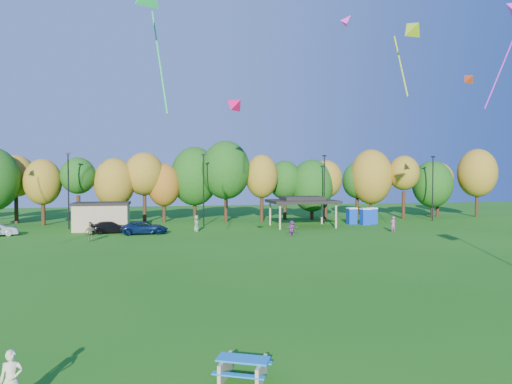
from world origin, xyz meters
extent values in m
plane|color=#19600F|center=(0.00, 0.00, 0.00)|extent=(160.00, 160.00, 0.00)
cylinder|color=black|center=(-22.13, 48.25, 1.90)|extent=(0.50, 0.50, 3.79)
ellipsoid|color=olive|center=(-22.13, 48.25, 6.32)|extent=(4.94, 4.94, 5.58)
cylinder|color=black|center=(-18.02, 45.01, 1.67)|extent=(0.50, 0.50, 3.34)
ellipsoid|color=olive|center=(-18.02, 45.01, 5.56)|extent=(4.61, 4.61, 5.88)
cylinder|color=black|center=(-13.72, 44.85, 1.91)|extent=(0.50, 0.50, 3.82)
ellipsoid|color=#144C0F|center=(-13.72, 44.85, 6.36)|extent=(4.43, 4.43, 4.73)
cylinder|color=black|center=(-9.30, 45.50, 1.63)|extent=(0.50, 0.50, 3.25)
ellipsoid|color=olive|center=(-9.30, 45.50, 5.42)|extent=(5.33, 5.33, 6.53)
cylinder|color=black|center=(-5.45, 46.07, 1.98)|extent=(0.50, 0.50, 3.96)
ellipsoid|color=olive|center=(-5.45, 46.07, 6.61)|extent=(5.31, 5.31, 5.82)
cylinder|color=black|center=(-2.85, 46.34, 1.52)|extent=(0.50, 0.50, 3.05)
ellipsoid|color=#995914|center=(-2.85, 46.34, 5.08)|extent=(4.54, 4.54, 5.87)
cylinder|color=black|center=(1.42, 47.53, 1.89)|extent=(0.50, 0.50, 3.77)
ellipsoid|color=#144C0F|center=(1.42, 47.53, 6.29)|extent=(6.69, 6.69, 8.35)
cylinder|color=black|center=(5.46, 44.54, 2.14)|extent=(0.50, 0.50, 4.28)
ellipsoid|color=#144C0F|center=(5.46, 44.54, 7.14)|extent=(6.64, 6.64, 8.01)
cylinder|color=black|center=(10.41, 44.21, 1.88)|extent=(0.50, 0.50, 3.76)
ellipsoid|color=olive|center=(10.41, 44.21, 6.27)|extent=(4.49, 4.49, 6.02)
cylinder|color=black|center=(14.29, 46.25, 1.72)|extent=(0.50, 0.50, 3.43)
ellipsoid|color=#144C0F|center=(14.29, 46.25, 5.72)|extent=(4.77, 4.77, 5.63)
cylinder|color=black|center=(18.11, 45.40, 1.48)|extent=(0.50, 0.50, 2.95)
ellipsoid|color=#144C0F|center=(18.11, 45.40, 4.92)|extent=(6.14, 6.14, 7.54)
cylinder|color=black|center=(20.39, 45.86, 1.76)|extent=(0.50, 0.50, 3.52)
ellipsoid|color=olive|center=(20.39, 45.86, 5.87)|extent=(4.78, 4.78, 5.53)
cylinder|color=black|center=(26.06, 47.51, 1.69)|extent=(0.50, 0.50, 3.39)
ellipsoid|color=#144C0F|center=(26.06, 47.51, 5.64)|extent=(4.54, 4.54, 5.46)
cylinder|color=black|center=(27.70, 46.23, 1.86)|extent=(0.50, 0.50, 3.72)
ellipsoid|color=olive|center=(27.70, 46.23, 6.20)|extent=(6.32, 6.32, 8.24)
cylinder|color=black|center=(31.99, 44.27, 2.03)|extent=(0.50, 0.50, 4.06)
ellipsoid|color=olive|center=(31.99, 44.27, 6.77)|extent=(4.50, 4.50, 5.13)
cylinder|color=black|center=(37.07, 44.81, 1.53)|extent=(0.50, 0.50, 3.05)
ellipsoid|color=#144C0F|center=(37.07, 44.81, 5.09)|extent=(5.97, 5.97, 7.05)
cylinder|color=black|center=(38.98, 46.35, 1.78)|extent=(0.50, 0.50, 3.55)
ellipsoid|color=olive|center=(38.98, 46.35, 5.92)|extent=(4.60, 4.60, 4.99)
cylinder|color=black|center=(44.51, 44.51, 2.03)|extent=(0.50, 0.50, 4.07)
ellipsoid|color=olive|center=(44.51, 44.51, 6.78)|extent=(5.83, 5.83, 7.42)
cylinder|color=black|center=(-14.00, 40.00, 4.50)|extent=(0.16, 0.16, 9.00)
cube|color=black|center=(-14.00, 40.00, 9.00)|extent=(0.50, 0.25, 0.18)
cylinder|color=black|center=(2.00, 40.00, 4.50)|extent=(0.16, 0.16, 9.00)
cube|color=black|center=(2.00, 40.00, 9.00)|extent=(0.50, 0.25, 0.18)
cylinder|color=black|center=(18.00, 40.00, 4.50)|extent=(0.16, 0.16, 9.00)
cube|color=black|center=(18.00, 40.00, 9.00)|extent=(0.50, 0.25, 0.18)
cylinder|color=black|center=(34.00, 40.00, 4.50)|extent=(0.16, 0.16, 9.00)
cube|color=black|center=(34.00, 40.00, 9.00)|extent=(0.50, 0.25, 0.18)
cube|color=tan|center=(-10.00, 38.00, 1.50)|extent=(6.00, 4.00, 3.00)
cube|color=black|center=(-10.00, 38.00, 3.12)|extent=(6.30, 4.30, 0.25)
cylinder|color=tan|center=(10.50, 34.50, 1.50)|extent=(0.24, 0.24, 3.00)
cylinder|color=tan|center=(17.50, 34.50, 1.50)|extent=(0.24, 0.24, 3.00)
cylinder|color=tan|center=(10.50, 39.50, 1.50)|extent=(0.24, 0.24, 3.00)
cylinder|color=tan|center=(17.50, 39.50, 1.50)|extent=(0.24, 0.24, 3.00)
cube|color=black|center=(14.00, 37.00, 3.15)|extent=(8.20, 6.20, 0.35)
cube|color=black|center=(14.00, 37.00, 3.55)|extent=(5.00, 3.50, 0.45)
cube|color=#0E37B6|center=(21.29, 38.54, 1.00)|extent=(1.10, 1.10, 2.00)
cube|color=silver|center=(21.29, 38.54, 2.09)|extent=(1.15, 1.15, 0.18)
cube|color=#0E37B6|center=(22.59, 37.21, 1.00)|extent=(1.10, 1.10, 2.00)
cube|color=silver|center=(22.59, 37.21, 2.09)|extent=(1.15, 1.15, 0.18)
cube|color=#0E37B6|center=(23.89, 38.00, 1.00)|extent=(1.10, 1.10, 2.00)
cube|color=silver|center=(23.89, 38.00, 2.09)|extent=(1.15, 1.15, 0.18)
cube|color=tan|center=(-1.22, -3.52, 0.32)|extent=(0.64, 1.22, 0.64)
cube|color=tan|center=(-0.17, -4.01, 0.32)|extent=(0.64, 1.22, 0.64)
cube|color=blue|center=(-0.69, -3.76, 0.67)|extent=(1.74, 1.28, 0.05)
cube|color=blue|center=(-0.93, -4.26, 0.39)|extent=(1.55, 0.88, 0.04)
cube|color=blue|center=(-0.46, -3.26, 0.39)|extent=(1.55, 0.88, 0.04)
imported|color=beige|center=(-7.13, -4.22, 0.80)|extent=(0.64, 0.46, 1.61)
imported|color=#0B1F45|center=(-4.98, 33.41, 0.69)|extent=(5.08, 2.60, 1.37)
imported|color=black|center=(-8.70, 34.96, 0.65)|extent=(4.78, 2.75, 1.30)
imported|color=#8E3D93|center=(10.13, 28.27, 0.84)|extent=(1.63, 0.89, 1.68)
imported|color=olive|center=(-9.91, 28.64, 0.87)|extent=(1.09, 0.64, 1.74)
imported|color=#67875C|center=(0.68, 34.46, 0.92)|extent=(0.91, 1.06, 1.85)
imported|color=#9F4B7F|center=(22.24, 29.31, 0.89)|extent=(0.71, 0.52, 1.79)
cylinder|color=#CA29DF|center=(19.88, 9.62, 14.71)|extent=(2.52, 1.46, 7.55)
cone|color=#BE3B16|center=(25.58, 21.53, 15.70)|extent=(1.26, 1.60, 1.52)
cone|color=#F929CA|center=(12.93, 20.56, 20.02)|extent=(1.59, 1.39, 1.31)
cylinder|color=#1DD95A|center=(-3.20, 10.69, 13.17)|extent=(0.97, 2.36, 6.61)
cone|color=#BDE117|center=(13.77, 11.58, 16.54)|extent=(1.53, 1.96, 1.84)
cylinder|color=#BDE117|center=(13.90, 13.07, 14.29)|extent=(0.26, 1.81, 4.73)
cone|color=#FF0E5D|center=(1.09, 9.97, 10.67)|extent=(1.60, 1.62, 1.32)
camera|label=1|loc=(-3.10, -17.40, 6.30)|focal=32.00mm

